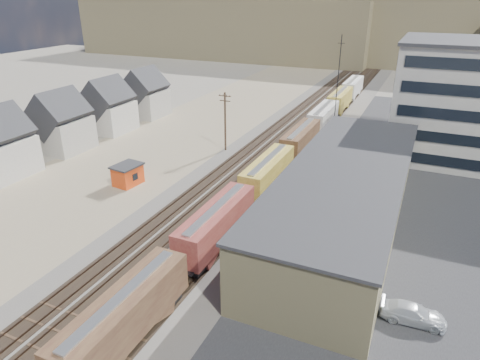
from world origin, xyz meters
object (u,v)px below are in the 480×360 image
at_px(parked_car_silver, 413,314).
at_px(parked_car_blue, 420,150).
at_px(utility_pole_north, 225,120).
at_px(freight_train, 286,154).
at_px(maintenance_shed, 128,174).

bearing_deg(parked_car_silver, parked_car_blue, -0.42).
xyz_separation_m(utility_pole_north, parked_car_blue, (30.51, 11.72, -4.59)).
distance_m(freight_train, maintenance_shed, 23.16).
relative_size(freight_train, parked_car_blue, 23.35).
bearing_deg(freight_train, maintenance_shed, -143.87).
distance_m(parked_car_silver, parked_car_blue, 42.82).
height_order(maintenance_shed, parked_car_silver, maintenance_shed).
height_order(utility_pole_north, parked_car_blue, utility_pole_north).
relative_size(utility_pole_north, maintenance_shed, 2.27).
distance_m(maintenance_shed, parked_car_silver, 40.66).
relative_size(freight_train, parked_car_silver, 22.75).
bearing_deg(parked_car_blue, parked_car_silver, -135.05).
bearing_deg(maintenance_shed, utility_pole_north, 70.76).
xyz_separation_m(utility_pole_north, parked_car_silver, (32.21, -31.06, -4.53)).
bearing_deg(parked_car_silver, utility_pole_north, 43.34).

